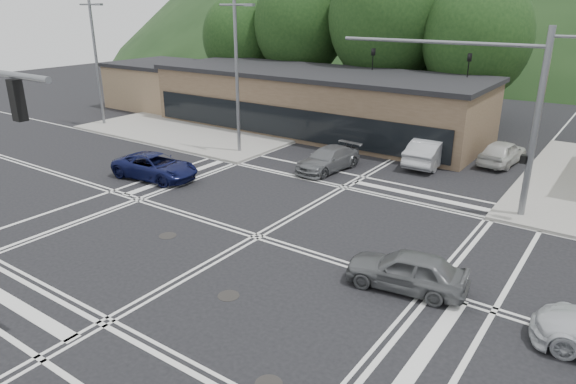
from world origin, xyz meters
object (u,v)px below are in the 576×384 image
Objects in this scene: car_queue_a at (430,151)px; car_queue_b at (503,152)px; car_northbound at (328,159)px; car_grey_center at (407,270)px; car_blue_west at (155,166)px.

car_queue_a is 1.16× the size of car_queue_b.
car_northbound is (-4.26, -4.33, -0.15)m from car_queue_a.
car_grey_center is 0.81× the size of car_queue_a.
car_blue_west is 15.66m from car_grey_center.
car_northbound is (-7.66, -6.76, -0.07)m from car_queue_b.
car_queue_a reaches higher than car_queue_b.
car_grey_center is 0.94× the size of car_queue_b.
car_blue_west is 1.22× the size of car_grey_center.
car_queue_b reaches higher than car_grey_center.
car_queue_b is (14.44, 13.24, 0.05)m from car_blue_west.
car_grey_center is 16.23m from car_queue_b.
car_queue_a is (-4.34, 13.76, 0.13)m from car_grey_center.
car_grey_center reaches higher than car_northbound.
car_blue_west is 19.59m from car_queue_b.
car_northbound is at bearing -52.59° from car_blue_west.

